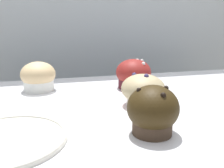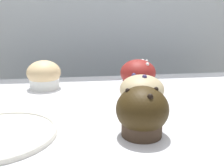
% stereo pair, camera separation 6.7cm
% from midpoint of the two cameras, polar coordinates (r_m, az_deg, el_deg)
% --- Properties ---
extents(wall_back, '(3.20, 0.10, 1.80)m').
position_cam_midpoint_polar(wall_back, '(1.22, -6.04, 5.32)').
color(wall_back, '#A8B2B7').
rests_on(wall_back, ground).
extents(muffin_front_center, '(0.10, 0.10, 0.09)m').
position_cam_midpoint_polar(muffin_front_center, '(0.48, 4.98, -6.02)').
color(muffin_front_center, '#3F2E21').
rests_on(muffin_front_center, display_counter).
extents(muffin_back_left, '(0.11, 0.11, 0.09)m').
position_cam_midpoint_polar(muffin_back_left, '(0.79, 2.29, 2.05)').
color(muffin_back_left, '#4C1820').
rests_on(muffin_back_left, display_counter).
extents(muffin_back_right, '(0.11, 0.11, 0.08)m').
position_cam_midpoint_polar(muffin_back_right, '(0.64, 3.80, -1.46)').
color(muffin_back_right, silver).
rests_on(muffin_back_right, display_counter).
extents(muffin_front_left, '(0.10, 0.10, 0.08)m').
position_cam_midpoint_polar(muffin_front_left, '(0.80, -18.08, 1.44)').
color(muffin_front_left, white).
rests_on(muffin_front_left, display_counter).
extents(serving_plate, '(0.21, 0.21, 0.01)m').
position_cam_midpoint_polar(serving_plate, '(0.52, -25.58, -10.89)').
color(serving_plate, beige).
rests_on(serving_plate, display_counter).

